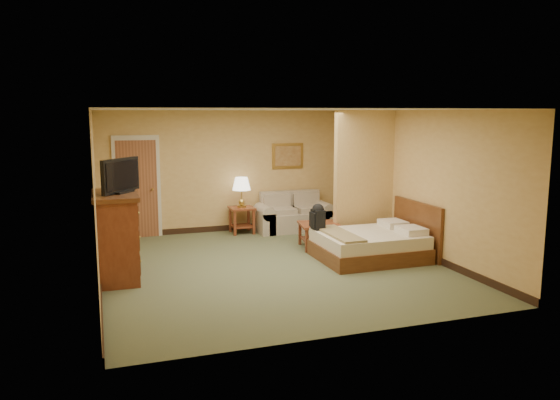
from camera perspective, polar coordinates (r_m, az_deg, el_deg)
name	(u,v)px	position (r m, az deg, el deg)	size (l,w,h in m)	color
floor	(272,266)	(9.22, -0.81, -6.95)	(6.00, 6.00, 0.00)	#545D3C
ceiling	(272,110)	(8.86, -0.85, 9.44)	(6.00, 6.00, 0.00)	white
back_wall	(230,171)	(11.82, -5.28, 3.01)	(5.50, 0.02, 2.60)	tan
left_wall	(96,198)	(8.53, -18.71, 0.20)	(0.02, 6.00, 2.60)	tan
right_wall	(418,183)	(10.12, 14.17, 1.74)	(0.02, 6.00, 2.60)	tan
partition	(364,178)	(10.62, 8.75, 2.25)	(1.20, 0.15, 2.60)	tan
door	(137,188)	(11.52, -14.69, 1.25)	(0.94, 0.16, 2.10)	beige
baseboard	(231,228)	(12.00, -5.18, -2.89)	(5.50, 0.02, 0.12)	black
loveseat	(294,218)	(11.94, 1.44, -1.88)	(1.66, 0.77, 0.84)	tan
side_table	(242,216)	(11.66, -4.01, -1.68)	(0.51, 0.51, 0.56)	maroon
table_lamp	(241,185)	(11.55, -4.05, 1.62)	(0.39, 0.39, 0.64)	#B79843
coffee_table	(319,230)	(10.40, 4.15, -3.19)	(0.84, 0.84, 0.47)	maroon
wall_picture	(288,156)	(12.13, 0.81, 4.63)	(0.72, 0.04, 0.56)	#B78E3F
dresser	(117,236)	(8.76, -16.71, -3.61)	(0.66, 1.26, 1.34)	maroon
tv	(121,177)	(8.62, -16.32, 2.36)	(0.58, 0.72, 0.53)	black
bed	(373,244)	(9.76, 9.67, -4.55)	(1.88, 1.51, 0.97)	#522913
backpack	(318,216)	(9.79, 3.99, -1.66)	(0.22, 0.28, 0.47)	black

